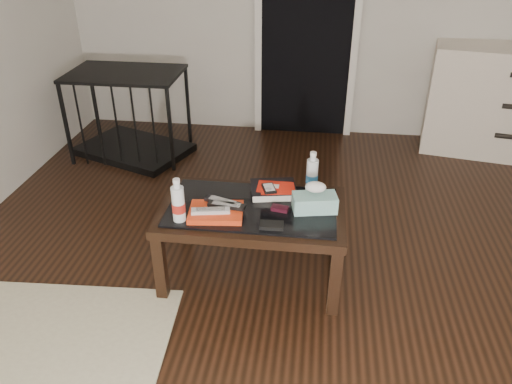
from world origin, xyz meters
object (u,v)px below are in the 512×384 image
Objects in this scene: textbook at (273,190)px; tissue_box at (315,203)px; pet_crate at (132,128)px; water_bottle_left at (178,200)px; coffee_table at (252,216)px; dresser at (503,102)px; water_bottle_right at (312,172)px.

textbook is 1.09× the size of tissue_box.
pet_crate is 4.59× the size of tissue_box.
water_bottle_left is 0.72m from tissue_box.
textbook is at bearing 36.42° from water_bottle_left.
water_bottle_left is 1.03× the size of tissue_box.
coffee_table is at bearing -29.34° from pet_crate.
dresser is 1.20× the size of pet_crate.
coffee_table is 4.20× the size of water_bottle_right.
water_bottle_right is at bearing -121.41° from dresser.
textbook is at bearing -124.02° from dresser.
dresser reaches higher than coffee_table.
pet_crate is 4.43× the size of water_bottle_left.
coffee_table is at bearing -144.86° from water_bottle_right.
water_bottle_left is at bearing -148.97° from water_bottle_right.
water_bottle_left is (-0.35, -0.18, 0.18)m from coffee_table.
tissue_box is at bearing -22.51° from pet_crate.
water_bottle_left is at bearing -125.68° from dresser.
dresser is 2.31m from water_bottle_right.
dresser is 5.34× the size of water_bottle_right.
pet_crate is at bearing -161.57° from dresser.
textbook is at bearing 57.24° from coffee_table.
coffee_table is 0.95× the size of pet_crate.
water_bottle_right is at bearing 85.03° from tissue_box.
coffee_table is 0.79× the size of dresser.
tissue_box is at bearing -42.88° from textbook.
coffee_table is 4.35× the size of tissue_box.
coffee_table is 0.42m from water_bottle_right.
dresser is at bearing 48.11° from water_bottle_right.
textbook is 0.57m from water_bottle_left.
dresser is at bearing 40.62° from tissue_box.
dresser reaches higher than water_bottle_right.
dresser is at bearing 46.30° from coffee_table.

